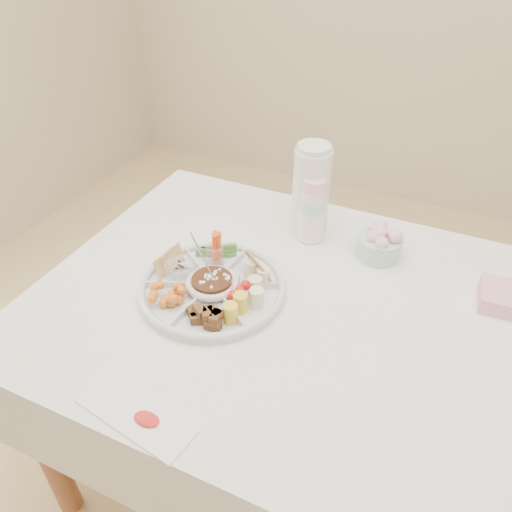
% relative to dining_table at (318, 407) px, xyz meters
% --- Properties ---
extents(floor, '(4.00, 4.00, 0.00)m').
position_rel_dining_table_xyz_m(floor, '(0.00, 0.00, -0.38)').
color(floor, tan).
rests_on(floor, ground).
extents(dining_table, '(1.52, 1.02, 0.76)m').
position_rel_dining_table_xyz_m(dining_table, '(0.00, 0.00, 0.00)').
color(dining_table, white).
rests_on(dining_table, floor).
extents(party_tray, '(0.50, 0.50, 0.04)m').
position_rel_dining_table_xyz_m(party_tray, '(-0.31, -0.05, 0.40)').
color(party_tray, silver).
rests_on(party_tray, dining_table).
extents(bean_dip, '(0.14, 0.14, 0.04)m').
position_rel_dining_table_xyz_m(bean_dip, '(-0.31, -0.05, 0.41)').
color(bean_dip, '#34180B').
rests_on(bean_dip, party_tray).
extents(tortillas, '(0.14, 0.14, 0.07)m').
position_rel_dining_table_xyz_m(tortillas, '(-0.23, 0.06, 0.42)').
color(tortillas, '#B5834B').
rests_on(tortillas, party_tray).
extents(carrot_cucumber, '(0.13, 0.13, 0.09)m').
position_rel_dining_table_xyz_m(carrot_cucumber, '(-0.36, 0.07, 0.44)').
color(carrot_cucumber, '#FC521A').
rests_on(carrot_cucumber, party_tray).
extents(pita_raisins, '(0.15, 0.15, 0.06)m').
position_rel_dining_table_xyz_m(pita_raisins, '(-0.44, -0.03, 0.42)').
color(pita_raisins, '#EDB164').
rests_on(pita_raisins, party_tray).
extents(cherries, '(0.14, 0.14, 0.04)m').
position_rel_dining_table_xyz_m(cherries, '(-0.38, -0.15, 0.42)').
color(cherries, orange).
rests_on(cherries, party_tray).
extents(granola_chunks, '(0.13, 0.13, 0.04)m').
position_rel_dining_table_xyz_m(granola_chunks, '(-0.25, -0.17, 0.42)').
color(granola_chunks, brown).
rests_on(granola_chunks, party_tray).
extents(banana_tomato, '(0.16, 0.16, 0.10)m').
position_rel_dining_table_xyz_m(banana_tomato, '(-0.18, -0.06, 0.44)').
color(banana_tomato, '#FFDA66').
rests_on(banana_tomato, party_tray).
extents(cup_stack, '(0.08, 0.08, 0.21)m').
position_rel_dining_table_xyz_m(cup_stack, '(-0.16, 0.29, 0.48)').
color(cup_stack, '#AFC2A2').
rests_on(cup_stack, dining_table).
extents(thermos, '(0.14, 0.14, 0.29)m').
position_rel_dining_table_xyz_m(thermos, '(-0.18, 0.34, 0.52)').
color(thermos, white).
rests_on(thermos, dining_table).
extents(flower_bowl, '(0.16, 0.16, 0.10)m').
position_rel_dining_table_xyz_m(flower_bowl, '(0.05, 0.29, 0.43)').
color(flower_bowl, '#8AC49F').
rests_on(flower_bowl, dining_table).
extents(napkin_stack, '(0.14, 0.13, 0.04)m').
position_rel_dining_table_xyz_m(napkin_stack, '(0.40, 0.22, 0.40)').
color(napkin_stack, pink).
rests_on(napkin_stack, dining_table).
extents(placemat, '(0.28, 0.13, 0.01)m').
position_rel_dining_table_xyz_m(placemat, '(-0.27, -0.45, 0.38)').
color(placemat, white).
rests_on(placemat, dining_table).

